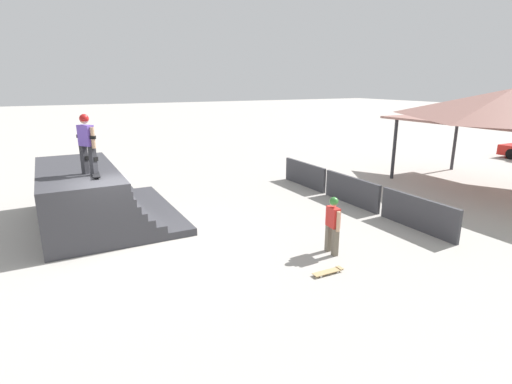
{
  "coord_description": "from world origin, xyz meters",
  "views": [
    {
      "loc": [
        10.99,
        -1.76,
        4.52
      ],
      "look_at": [
        -0.23,
        4.17,
        1.02
      ],
      "focal_mm": 28.0,
      "sensor_mm": 36.0,
      "label": 1
    }
  ],
  "objects_px": {
    "skater_on_deck": "(86,140)",
    "bystander_walking": "(333,221)",
    "skateboard_on_ground": "(329,271)",
    "skateboard_on_deck": "(96,175)"
  },
  "relations": [
    {
      "from": "skater_on_deck",
      "to": "skateboard_on_ground",
      "type": "relative_size",
      "value": 2.16
    },
    {
      "from": "skateboard_on_deck",
      "to": "bystander_walking",
      "type": "distance_m",
      "value": 6.91
    },
    {
      "from": "skater_on_deck",
      "to": "skateboard_on_ground",
      "type": "xyz_separation_m",
      "value": [
        5.64,
        4.66,
        -2.82
      ]
    },
    {
      "from": "skateboard_on_ground",
      "to": "skater_on_deck",
      "type": "bearing_deg",
      "value": 129.5
    },
    {
      "from": "skateboard_on_deck",
      "to": "bystander_walking",
      "type": "relative_size",
      "value": 0.54
    },
    {
      "from": "skater_on_deck",
      "to": "bystander_walking",
      "type": "relative_size",
      "value": 1.12
    },
    {
      "from": "skateboard_on_deck",
      "to": "bystander_walking",
      "type": "xyz_separation_m",
      "value": [
        4.24,
        5.37,
        -0.97
      ]
    },
    {
      "from": "skater_on_deck",
      "to": "skateboard_on_deck",
      "type": "bearing_deg",
      "value": -19.16
    },
    {
      "from": "bystander_walking",
      "to": "skateboard_on_ground",
      "type": "xyz_separation_m",
      "value": [
        0.95,
        -0.82,
        -0.88
      ]
    },
    {
      "from": "skateboard_on_ground",
      "to": "bystander_walking",
      "type": "bearing_deg",
      "value": 49.2
    }
  ]
}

